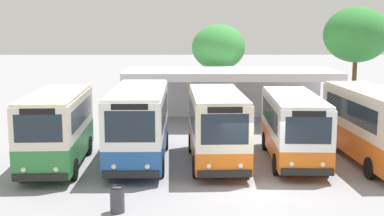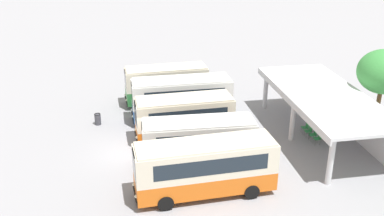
{
  "view_description": "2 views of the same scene",
  "coord_description": "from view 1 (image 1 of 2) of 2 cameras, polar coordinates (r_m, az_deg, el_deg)",
  "views": [
    {
      "loc": [
        -2.51,
        -18.99,
        6.22
      ],
      "look_at": [
        -2.34,
        5.14,
        2.38
      ],
      "focal_mm": 49.37,
      "sensor_mm": 36.0,
      "label": 1
    },
    {
      "loc": [
        26.72,
        -0.27,
        14.65
      ],
      "look_at": [
        -1.52,
        4.71,
        2.3
      ],
      "focal_mm": 41.01,
      "sensor_mm": 36.0,
      "label": 2
    }
  ],
  "objects": [
    {
      "name": "ground_plane",
      "position": [
        20.14,
        6.85,
        -9.01
      ],
      "size": [
        180.0,
        180.0,
        0.0
      ],
      "primitive_type": "plane",
      "color": "#939399"
    },
    {
      "name": "city_bus_nearest_orange",
      "position": [
        23.79,
        -14.37,
        -1.93
      ],
      "size": [
        2.54,
        7.11,
        3.27
      ],
      "color": "black",
      "rests_on": "ground"
    },
    {
      "name": "city_bus_second_in_row",
      "position": [
        23.93,
        -5.76,
        -1.48
      ],
      "size": [
        2.48,
        7.83,
        3.38
      ],
      "color": "black",
      "rests_on": "ground"
    },
    {
      "name": "city_bus_middle_cream",
      "position": [
        23.53,
        2.7,
        -1.8
      ],
      "size": [
        2.53,
        7.05,
        3.24
      ],
      "color": "black",
      "rests_on": "ground"
    },
    {
      "name": "city_bus_fourth_amber",
      "position": [
        24.36,
        10.91,
        -1.82
      ],
      "size": [
        2.5,
        7.36,
        3.05
      ],
      "color": "black",
      "rests_on": "ground"
    },
    {
      "name": "city_bus_fifth_blue",
      "position": [
        24.98,
        18.96,
        -1.56
      ],
      "size": [
        2.57,
        8.17,
        3.32
      ],
      "color": "black",
      "rests_on": "ground"
    },
    {
      "name": "terminal_canopy",
      "position": [
        33.84,
        4.05,
        2.96
      ],
      "size": [
        13.08,
        5.54,
        3.4
      ],
      "color": "silver",
      "rests_on": "ground"
    },
    {
      "name": "waiting_chair_end_by_column",
      "position": [
        32.68,
        2.82,
        -1.0
      ],
      "size": [
        0.44,
        0.44,
        0.86
      ],
      "color": "slate",
      "rests_on": "ground"
    },
    {
      "name": "waiting_chair_second_from_end",
      "position": [
        32.71,
        3.89,
        -1.0
      ],
      "size": [
        0.44,
        0.44,
        0.86
      ],
      "color": "slate",
      "rests_on": "ground"
    },
    {
      "name": "waiting_chair_middle_seat",
      "position": [
        32.85,
        4.94,
        -0.97
      ],
      "size": [
        0.44,
        0.44,
        0.86
      ],
      "color": "slate",
      "rests_on": "ground"
    },
    {
      "name": "waiting_chair_fourth_seat",
      "position": [
        32.96,
        5.99,
        -0.95
      ],
      "size": [
        0.44,
        0.44,
        0.86
      ],
      "color": "slate",
      "rests_on": "ground"
    },
    {
      "name": "roadside_tree_behind_canopy",
      "position": [
        37.61,
        2.88,
        6.54
      ],
      "size": [
        3.77,
        3.77,
        6.21
      ],
      "color": "brown",
      "rests_on": "ground"
    },
    {
      "name": "roadside_tree_east_of_canopy",
      "position": [
        39.48,
        17.33,
        7.55
      ],
      "size": [
        4.63,
        4.63,
        7.45
      ],
      "color": "brown",
      "rests_on": "ground"
    },
    {
      "name": "litter_bin_apron",
      "position": [
        17.99,
        -8.08,
        -9.73
      ],
      "size": [
        0.49,
        0.49,
        0.9
      ],
      "color": "#3F3F47",
      "rests_on": "ground"
    }
  ]
}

